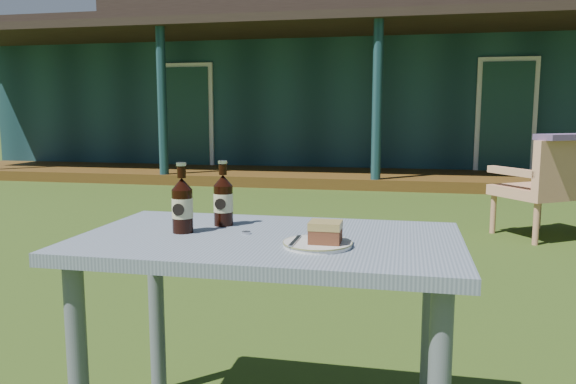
% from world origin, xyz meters
% --- Properties ---
extents(ground, '(80.00, 80.00, 0.00)m').
position_xyz_m(ground, '(0.00, 0.00, 0.00)').
color(ground, '#334916').
extents(pavilion, '(15.80, 8.30, 3.45)m').
position_xyz_m(pavilion, '(-0.00, 9.39, 1.61)').
color(pavilion, '#16363B').
rests_on(pavilion, ground).
extents(tree_left, '(0.28, 0.28, 10.50)m').
position_xyz_m(tree_left, '(-8.00, 17.50, 5.25)').
color(tree_left, brown).
rests_on(tree_left, ground).
extents(tree_mid, '(0.28, 0.28, 9.50)m').
position_xyz_m(tree_mid, '(3.00, 18.50, 4.75)').
color(tree_mid, brown).
rests_on(tree_mid, ground).
extents(cafe_table, '(1.20, 0.70, 0.72)m').
position_xyz_m(cafe_table, '(0.00, -1.60, 0.62)').
color(cafe_table, slate).
rests_on(cafe_table, ground).
extents(plate, '(0.20, 0.20, 0.01)m').
position_xyz_m(plate, '(0.17, -1.70, 0.73)').
color(plate, silver).
rests_on(plate, cafe_table).
extents(cake_slice, '(0.09, 0.09, 0.06)m').
position_xyz_m(cake_slice, '(0.20, -1.71, 0.77)').
color(cake_slice, '#5A2F1C').
rests_on(cake_slice, plate).
extents(fork, '(0.01, 0.14, 0.00)m').
position_xyz_m(fork, '(0.11, -1.71, 0.74)').
color(fork, silver).
rests_on(fork, plate).
extents(cola_bottle_near, '(0.07, 0.07, 0.23)m').
position_xyz_m(cola_bottle_near, '(-0.19, -1.46, 0.81)').
color(cola_bottle_near, black).
rests_on(cola_bottle_near, cafe_table).
extents(cola_bottle_far, '(0.07, 0.07, 0.23)m').
position_xyz_m(cola_bottle_far, '(-0.29, -1.60, 0.81)').
color(cola_bottle_far, black).
rests_on(cola_bottle_far, cafe_table).
extents(bottle_cap, '(0.03, 0.03, 0.01)m').
position_xyz_m(bottle_cap, '(-0.08, -1.58, 0.72)').
color(bottle_cap, silver).
rests_on(bottle_cap, cafe_table).
extents(armchair_left, '(0.88, 0.87, 0.88)m').
position_xyz_m(armchair_left, '(1.64, 1.97, 0.50)').
color(armchair_left, tan).
rests_on(armchair_left, ground).
extents(floral_throw, '(0.58, 0.48, 0.05)m').
position_xyz_m(floral_throw, '(1.74, 1.82, 0.91)').
color(floral_throw, '#604871').
rests_on(floral_throw, armchair_left).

